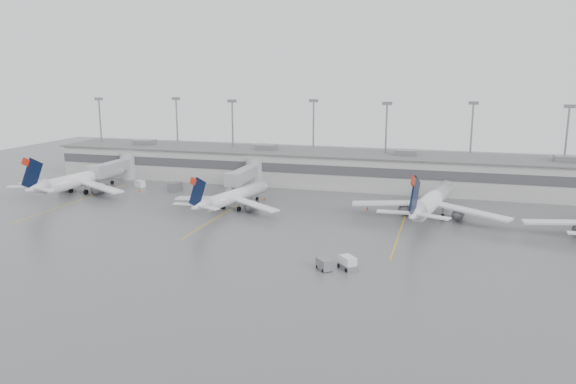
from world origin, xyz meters
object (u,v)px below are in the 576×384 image
(jet_mid_right, at_px, (431,201))
(baggage_tug, at_px, (348,264))
(jet_mid_left, at_px, (232,197))
(jet_far_left, at_px, (79,179))

(jet_mid_right, xyz_separation_m, baggage_tug, (-10.25, -32.86, -2.67))
(jet_mid_left, distance_m, baggage_tug, 40.52)
(jet_mid_right, distance_m, baggage_tug, 34.53)
(jet_far_left, height_order, baggage_tug, jet_far_left)
(jet_mid_right, height_order, baggage_tug, jet_mid_right)
(jet_mid_left, bearing_deg, jet_far_left, -174.21)
(jet_mid_left, height_order, baggage_tug, jet_mid_left)
(jet_mid_left, relative_size, baggage_tug, 7.99)
(jet_far_left, distance_m, baggage_tug, 76.54)
(jet_mid_right, relative_size, baggage_tug, 9.88)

